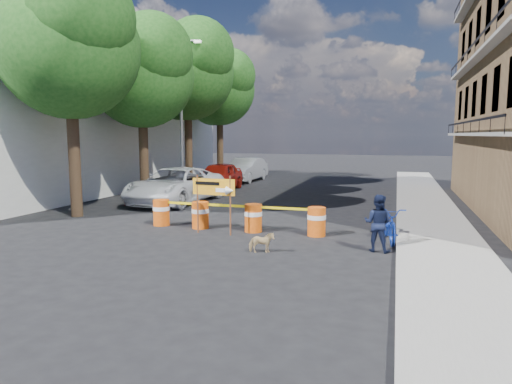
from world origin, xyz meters
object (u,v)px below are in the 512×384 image
Objects in this scene: dog at (262,243)px; sedan_silver at (246,170)px; barrel_mid_left at (200,214)px; barrel_far_left at (161,212)px; barrel_far_right at (317,221)px; pedestrian at (378,223)px; suv_white at (176,185)px; barrel_mid_right at (253,217)px; bicycle at (390,208)px; sedan_red at (219,176)px; detour_sign at (219,191)px.

dog is 0.14× the size of sedan_silver.
dog is at bearing -40.84° from barrel_mid_left.
barrel_far_right is at bearing -0.70° from barrel_far_left.
pedestrian is 0.27× the size of suv_white.
barrel_mid_right is at bearing -179.96° from barrel_far_right.
bicycle reaches higher than barrel_far_left.
sedan_red reaches higher than barrel_far_left.
pedestrian is at bearing -55.19° from sedan_red.
barrel_far_left is at bearing 0.99° from pedestrian.
barrel_far_right is 8.96m from suv_white.
sedan_red reaches higher than sedan_silver.
suv_white is 1.22× the size of sedan_silver.
barrel_far_left and barrel_mid_left have the same top height.
sedan_red is at bearing -38.84° from pedestrian.
barrel_mid_right is (3.37, -0.07, 0.00)m from barrel_far_left.
sedan_red is at bearing 115.86° from detour_sign.
barrel_far_left is at bearing -83.65° from sedan_red.
detour_sign is 5.20m from bicycle.
barrel_mid_left is at bearing -74.93° from sedan_silver.
barrel_mid_right is at bearing -0.15° from barrel_mid_left.
detour_sign reaches higher than sedan_silver.
detour_sign is 4.94m from pedestrian.
bicycle is 4.07m from dog.
bicycle is 13.79m from sedan_red.
barrel_far_right is at bearing -24.35° from pedestrian.
suv_white is (-9.30, 6.42, 0.03)m from pedestrian.
sedan_red is at bearing 7.34° from dog.
sedan_red is (-4.27, 10.66, -0.58)m from detour_sign.
detour_sign reaches higher than pedestrian.
barrel_mid_left is 0.19× the size of sedan_silver.
detour_sign is at bearing -72.14° from sedan_red.
barrel_far_left is at bearing -64.98° from suv_white.
sedan_silver reaches higher than dog.
barrel_mid_left is at bearing -52.01° from suv_white.
barrel_mid_right is at bearing -39.94° from suv_white.
pedestrian is (7.32, -1.47, 0.30)m from barrel_far_left.
barrel_mid_right is (1.87, -0.01, 0.00)m from barrel_mid_left.
barrel_far_right is (2.06, 0.00, 0.00)m from barrel_mid_right.
barrel_far_right is at bearing -57.94° from sedan_red.
sedan_silver is (-5.35, 15.26, 0.32)m from barrel_mid_right.
barrel_far_left is at bearing 178.85° from barrel_mid_right.
sedan_silver reaches higher than barrel_far_right.
detour_sign reaches higher than suv_white.
barrel_far_left is at bearing 179.30° from barrel_far_right.
barrel_mid_right is 4.20m from pedestrian.
bicycle reaches higher than barrel_mid_left.
suv_white is 10.25m from sedan_silver.
pedestrian reaches higher than barrel_mid_left.
detour_sign reaches higher than barrel_mid_left.
dog is (-2.94, -1.08, -0.49)m from pedestrian.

